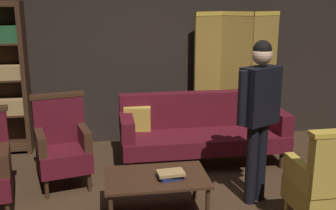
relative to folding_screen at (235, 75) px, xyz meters
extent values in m
cube|color=black|center=(-1.22, 0.24, 0.41)|extent=(7.20, 0.10, 2.80)
cube|color=olive|center=(-0.41, 0.03, -0.04)|extent=(0.44, 0.20, 1.90)
cube|color=gold|center=(-0.41, 0.03, 0.88)|extent=(0.44, 0.21, 0.06)
cube|color=olive|center=(0.00, 0.00, -0.04)|extent=(0.41, 0.26, 1.90)
cube|color=gold|center=(0.00, 0.00, 0.88)|extent=(0.42, 0.26, 0.06)
cube|color=olive|center=(0.41, -0.04, -0.04)|extent=(0.44, 0.18, 1.90)
cube|color=gold|center=(0.41, -0.04, 0.88)|extent=(0.45, 0.19, 0.06)
cube|color=#382114|center=(-2.95, -0.03, 0.04)|extent=(0.06, 0.32, 2.05)
cube|color=#382114|center=(-3.37, -0.03, -0.93)|extent=(0.86, 0.30, 0.02)
cylinder|color=#382114|center=(-1.62, -1.16, -0.88)|extent=(0.07, 0.07, 0.22)
cylinder|color=#382114|center=(0.28, -1.16, -0.88)|extent=(0.07, 0.07, 0.22)
cylinder|color=#382114|center=(-1.62, -0.56, -0.88)|extent=(0.07, 0.07, 0.22)
cylinder|color=#382114|center=(0.28, -0.56, -0.88)|extent=(0.07, 0.07, 0.22)
cube|color=#4C0F19|center=(-0.67, -0.86, -0.67)|extent=(2.10, 0.76, 0.20)
cube|color=#4C0F19|center=(-0.67, -0.55, -0.34)|extent=(2.10, 0.18, 0.46)
cube|color=#4C0F19|center=(-1.65, -0.86, -0.44)|extent=(0.16, 0.68, 0.26)
cube|color=#4C0F19|center=(0.31, -0.86, -0.44)|extent=(0.16, 0.68, 0.26)
cube|color=#B79338|center=(-1.50, -0.66, -0.42)|extent=(0.36, 0.18, 0.35)
cube|color=maroon|center=(0.16, -0.66, -0.42)|extent=(0.35, 0.17, 0.35)
cylinder|color=#382114|center=(-1.00, -2.35, -0.79)|extent=(0.04, 0.04, 0.39)
cylinder|color=#382114|center=(-1.90, -1.81, -0.79)|extent=(0.04, 0.04, 0.39)
cylinder|color=#382114|center=(-1.00, -1.81, -0.79)|extent=(0.04, 0.04, 0.39)
cube|color=#382114|center=(-1.45, -2.08, -0.58)|extent=(1.00, 0.64, 0.03)
cylinder|color=gold|center=(0.26, -2.32, -0.88)|extent=(0.04, 0.04, 0.22)
cylinder|color=gold|center=(-0.20, -2.33, -0.88)|extent=(0.04, 0.04, 0.22)
cube|color=#B79338|center=(0.04, -2.56, -0.65)|extent=(0.57, 0.57, 0.24)
cube|color=gold|center=(-0.20, -2.56, -0.42)|extent=(0.10, 0.50, 0.22)
cylinder|color=#382114|center=(-2.56, -1.55, -0.88)|extent=(0.04, 0.04, 0.22)
cylinder|color=#382114|center=(-2.11, -1.44, -0.88)|extent=(0.04, 0.04, 0.22)
cylinder|color=#382114|center=(-2.67, -1.10, -0.88)|extent=(0.04, 0.04, 0.22)
cylinder|color=#382114|center=(-2.22, -0.99, -0.88)|extent=(0.04, 0.04, 0.22)
cube|color=#4C0F19|center=(-2.39, -1.27, -0.65)|extent=(0.67, 0.67, 0.24)
cube|color=#4C0F19|center=(-2.44, -1.04, -0.26)|extent=(0.57, 0.24, 0.54)
cube|color=#382114|center=(-2.44, -1.04, 0.03)|extent=(0.61, 0.26, 0.04)
cube|color=#382114|center=(-2.62, -1.32, -0.42)|extent=(0.20, 0.51, 0.22)
cube|color=#382114|center=(-2.16, -1.21, -0.42)|extent=(0.20, 0.51, 0.22)
cylinder|color=#382114|center=(-2.95, -1.54, -0.88)|extent=(0.04, 0.04, 0.22)
cube|color=#382114|center=(-2.90, -1.76, -0.42)|extent=(0.17, 0.51, 0.22)
cylinder|color=black|center=(-0.32, -1.90, -0.56)|extent=(0.12, 0.12, 0.86)
cylinder|color=black|center=(-0.44, -1.97, -0.56)|extent=(0.12, 0.12, 0.86)
cube|color=maroon|center=(-0.38, -1.94, -0.09)|extent=(0.36, 0.29, 0.09)
cube|color=black|center=(-0.38, -1.94, 0.16)|extent=(0.45, 0.37, 0.58)
cube|color=white|center=(-0.43, -1.84, 0.19)|extent=(0.13, 0.08, 0.41)
cube|color=maroon|center=(-0.43, -1.83, 0.42)|extent=(0.09, 0.06, 0.04)
cylinder|color=black|center=(-0.16, -1.82, 0.17)|extent=(0.09, 0.09, 0.54)
cylinder|color=black|center=(-0.60, -2.05, 0.17)|extent=(0.09, 0.09, 0.54)
sphere|color=tan|center=(-0.38, -1.94, 0.57)|extent=(0.20, 0.20, 0.20)
sphere|color=black|center=(-0.38, -1.94, 0.62)|extent=(0.18, 0.18, 0.18)
cube|color=navy|center=(-1.32, -2.15, -0.54)|extent=(0.25, 0.19, 0.04)
cube|color=#9E7A47|center=(-1.32, -2.15, -0.51)|extent=(0.27, 0.19, 0.03)
camera|label=1|loc=(-1.92, -5.79, 1.14)|focal=44.68mm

